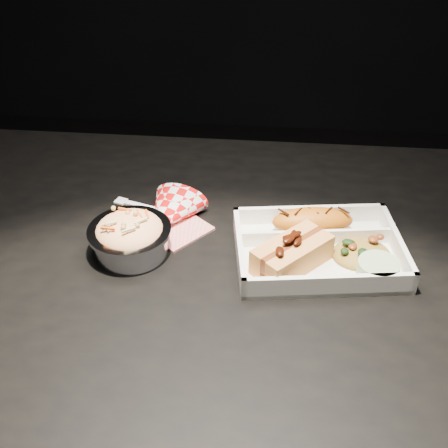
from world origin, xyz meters
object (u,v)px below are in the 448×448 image
(dining_table, at_px, (229,303))
(fried_pastry, at_px, (312,221))
(napkin_fork, at_px, (168,215))
(food_tray, at_px, (318,252))
(foil_coleslaw_cup, at_px, (130,235))
(hotdog, at_px, (292,252))

(dining_table, height_order, fried_pastry, fried_pastry)
(dining_table, bearing_deg, napkin_fork, 141.30)
(food_tray, bearing_deg, foil_coleslaw_cup, 174.66)
(foil_coleslaw_cup, bearing_deg, food_tray, 2.97)
(food_tray, bearing_deg, fried_pastry, 90.00)
(foil_coleslaw_cup, height_order, napkin_fork, foil_coleslaw_cup)
(fried_pastry, bearing_deg, dining_table, -148.82)
(dining_table, relative_size, food_tray, 4.39)
(fried_pastry, distance_m, hotdog, 0.09)
(food_tray, distance_m, napkin_fork, 0.26)
(dining_table, xyz_separation_m, foil_coleslaw_cup, (-0.15, 0.01, 0.12))
(dining_table, height_order, food_tray, food_tray)
(dining_table, height_order, foil_coleslaw_cup, foil_coleslaw_cup)
(food_tray, relative_size, napkin_fork, 1.53)
(dining_table, height_order, napkin_fork, napkin_fork)
(fried_pastry, height_order, hotdog, hotdog)
(dining_table, xyz_separation_m, food_tray, (0.13, 0.02, 0.10))
(hotdog, distance_m, foil_coleslaw_cup, 0.25)
(hotdog, relative_size, napkin_fork, 0.72)
(food_tray, distance_m, fried_pastry, 0.06)
(dining_table, relative_size, hotdog, 9.38)
(napkin_fork, bearing_deg, foil_coleslaw_cup, -100.43)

